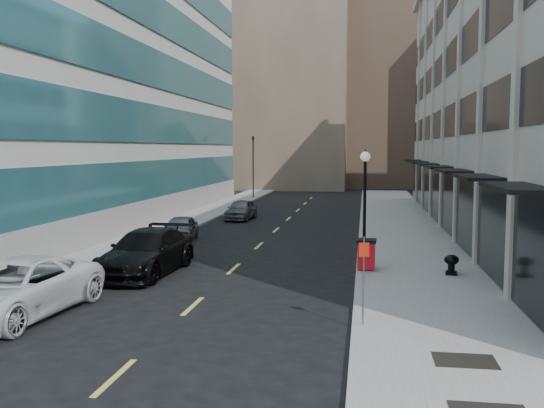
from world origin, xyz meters
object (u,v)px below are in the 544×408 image
(car_black_pickup, at_px, (146,252))
(trash_bin, at_px, (366,253))
(traffic_signal, at_px, (253,140))
(car_grey_sedan, at_px, (241,210))
(car_white_van, at_px, (14,289))
(car_silver_sedan, at_px, (180,228))
(sign_post, at_px, (364,268))
(lamppost, at_px, (365,198))
(urn_planter, at_px, (451,263))

(car_black_pickup, distance_m, trash_bin, 8.71)
(traffic_signal, distance_m, car_grey_sedan, 17.91)
(car_white_van, distance_m, car_silver_sedan, 15.00)
(car_grey_sedan, xyz_separation_m, sign_post, (8.50, -24.66, 1.01))
(sign_post, bearing_deg, traffic_signal, 94.00)
(trash_bin, height_order, lamppost, lamppost)
(car_grey_sedan, height_order, trash_bin, car_grey_sedan)
(car_white_van, bearing_deg, car_grey_sedan, 91.73)
(traffic_signal, xyz_separation_m, urn_planter, (14.10, -34.55, -5.10))
(sign_post, bearing_deg, car_white_van, 171.19)
(sign_post, bearing_deg, car_grey_sedan, 98.50)
(car_white_van, relative_size, car_black_pickup, 1.02)
(car_white_van, bearing_deg, urn_planter, 34.46)
(car_white_van, height_order, urn_planter, car_white_van)
(lamppost, bearing_deg, traffic_signal, 107.80)
(car_white_van, height_order, car_grey_sedan, car_white_van)
(car_silver_sedan, bearing_deg, car_white_van, -97.55)
(urn_planter, bearing_deg, trash_bin, 171.75)
(lamppost, bearing_deg, car_black_pickup, -167.91)
(lamppost, relative_size, urn_planter, 6.24)
(car_grey_sedan, bearing_deg, car_silver_sedan, -94.54)
(car_white_van, xyz_separation_m, lamppost, (10.10, 8.36, 2.11))
(car_silver_sedan, distance_m, trash_bin, 12.15)
(car_grey_sedan, bearing_deg, traffic_signal, 100.38)
(trash_bin, height_order, sign_post, sign_post)
(car_white_van, xyz_separation_m, urn_planter, (13.40, 7.45, -0.23))
(trash_bin, relative_size, lamppost, 0.26)
(car_grey_sedan, height_order, sign_post, sign_post)
(car_white_van, relative_size, sign_post, 2.52)
(car_black_pickup, xyz_separation_m, car_grey_sedan, (0.00, 18.43, -0.16))
(traffic_signal, bearing_deg, lamppost, -72.20)
(car_grey_sedan, bearing_deg, sign_post, -68.29)
(traffic_signal, distance_m, car_white_van, 42.29)
(traffic_signal, xyz_separation_m, car_grey_sedan, (2.30, -17.04, -5.02))
(car_white_van, xyz_separation_m, trash_bin, (10.20, 7.91, -0.04))
(traffic_signal, xyz_separation_m, car_black_pickup, (2.30, -35.47, -4.85))
(car_grey_sedan, relative_size, urn_planter, 5.38)
(car_grey_sedan, bearing_deg, lamppost, -60.21)
(traffic_signal, xyz_separation_m, sign_post, (10.80, -41.70, -4.01))
(car_silver_sedan, distance_m, lamppost, 12.03)
(sign_post, relative_size, urn_planter, 3.16)
(car_silver_sedan, height_order, urn_planter, car_silver_sedan)
(car_silver_sedan, height_order, car_grey_sedan, car_grey_sedan)
(trash_bin, xyz_separation_m, sign_post, (-0.10, -7.61, 0.90))
(car_white_van, bearing_deg, car_silver_sedan, 94.12)
(car_grey_sedan, bearing_deg, car_black_pickup, -87.31)
(car_white_van, relative_size, trash_bin, 4.99)
(car_white_van, height_order, lamppost, lamppost)
(car_silver_sedan, bearing_deg, car_black_pickup, -87.77)
(car_white_van, distance_m, car_grey_sedan, 25.02)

